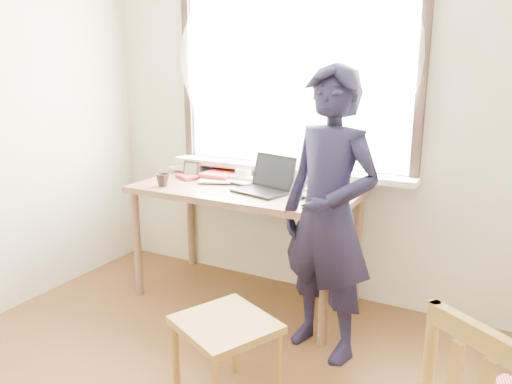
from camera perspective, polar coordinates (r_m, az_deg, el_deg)
The scene contains 12 objects.
room_shell at distance 1.97m, azimuth -12.83°, elevation 13.34°, with size 3.52×4.02×2.61m.
desk at distance 3.48m, azimuth -1.21°, elevation -0.85°, with size 1.55×0.77×0.83m.
laptop at distance 3.34m, azimuth 1.22°, elevation 1.00°, with size 0.41×0.37×0.24m.
mug_white at distance 3.61m, azimuth -1.43°, elevation 1.89°, with size 0.12×0.12×0.10m, color white.
mug_dark at distance 3.54m, azimuth -10.62°, elevation 1.33°, with size 0.09×0.09×0.09m, color black.
mouse at distance 3.17m, azimuth 5.16°, elevation -0.52°, with size 0.09×0.06×0.03m, color black.
desk_clutter at distance 3.76m, azimuth -4.40°, elevation 2.00°, with size 0.85×0.56×0.05m.
book_a at distance 3.83m, azimuth -5.63°, elevation 2.01°, with size 0.21×0.28×0.03m, color white.
book_b at distance 3.52m, azimuth 6.19°, elevation 0.82°, with size 0.18×0.25×0.02m, color white.
picture_frame at distance 3.81m, azimuth -7.36°, elevation 2.54°, with size 0.14×0.02×0.11m.
work_chair at distance 2.54m, azimuth -3.48°, elevation -15.88°, with size 0.58×0.57×0.45m.
person at distance 2.83m, azimuth 8.31°, elevation -2.73°, with size 0.61×0.40×1.67m, color black.
Camera 1 is at (1.27, -1.29, 1.66)m, focal length 35.00 mm.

